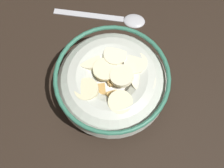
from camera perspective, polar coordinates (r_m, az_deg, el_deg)
name	(u,v)px	position (r cm, az deg, el deg)	size (l,w,h in cm)	color
ground_plane	(112,93)	(47.26, 0.00, -1.71)	(113.37, 113.37, 2.00)	black
cereal_bowl	(112,83)	(43.19, 0.02, 0.18)	(15.97, 15.97, 6.46)	beige
spoon	(118,18)	(51.70, 1.16, 12.28)	(11.39, 13.03, 0.80)	#B7B7BC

